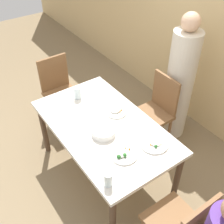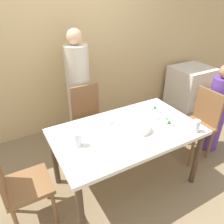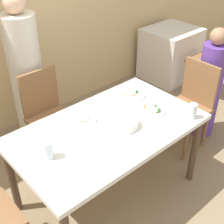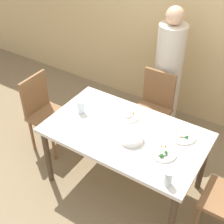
{
  "view_description": "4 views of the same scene",
  "coord_description": "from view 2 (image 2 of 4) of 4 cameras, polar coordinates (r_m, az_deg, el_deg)",
  "views": [
    {
      "loc": [
        1.68,
        -1.08,
        2.57
      ],
      "look_at": [
        0.09,
        0.03,
        0.94
      ],
      "focal_mm": 45.0,
      "sensor_mm": 36.0,
      "label": 1
    },
    {
      "loc": [
        -1.03,
        -1.53,
        1.99
      ],
      "look_at": [
        -0.15,
        0.05,
        0.96
      ],
      "focal_mm": 35.0,
      "sensor_mm": 36.0,
      "label": 2
    },
    {
      "loc": [
        -1.26,
        -1.46,
        2.17
      ],
      "look_at": [
        0.13,
        0.1,
        0.77
      ],
      "focal_mm": 50.0,
      "sensor_mm": 36.0,
      "label": 3
    },
    {
      "loc": [
        1.08,
        -1.91,
        2.64
      ],
      "look_at": [
        -0.11,
        -0.06,
        0.95
      ],
      "focal_mm": 50.0,
      "sensor_mm": 36.0,
      "label": 4
    }
  ],
  "objects": [
    {
      "name": "dining_table",
      "position": [
        2.27,
        3.86,
        -6.37
      ],
      "size": [
        1.49,
        0.88,
        0.73
      ],
      "color": "silver",
      "rests_on": "ground_plane"
    },
    {
      "name": "background_table",
      "position": [
        4.44,
        19.74,
        6.41
      ],
      "size": [
        0.7,
        0.64,
        0.73
      ],
      "color": "silver",
      "rests_on": "ground_plane"
    },
    {
      "name": "plate_rice_adult",
      "position": [
        2.39,
        13.44,
        -2.48
      ],
      "size": [
        0.24,
        0.24,
        0.05
      ],
      "color": "white",
      "rests_on": "dining_table"
    },
    {
      "name": "chair_empty_left",
      "position": [
        2.16,
        -23.2,
        -16.91
      ],
      "size": [
        0.4,
        0.4,
        0.91
      ],
      "rotation": [
        0.0,
        0.0,
        1.57
      ],
      "color": "brown",
      "rests_on": "ground_plane"
    },
    {
      "name": "plate_noodles",
      "position": [
        2.33,
        -0.53,
        -2.57
      ],
      "size": [
        0.22,
        0.22,
        0.05
      ],
      "color": "white",
      "rests_on": "dining_table"
    },
    {
      "name": "chair_background",
      "position": [
        4.03,
        26.81,
        4.68
      ],
      "size": [
        0.4,
        0.4,
        0.91
      ],
      "rotation": [
        0.0,
        0.0,
        3.14
      ],
      "color": "brown",
      "rests_on": "ground_plane"
    },
    {
      "name": "person_child",
      "position": [
        3.19,
        25.41,
        -0.11
      ],
      "size": [
        0.26,
        0.26,
        1.21
      ],
      "color": "#5B3893",
      "rests_on": "ground_plane"
    },
    {
      "name": "ground_plane",
      "position": [
        2.71,
        3.38,
        -17.62
      ],
      "size": [
        10.0,
        10.0,
        0.0
      ],
      "primitive_type": "plane",
      "color": "#847051"
    },
    {
      "name": "plate_rice_child",
      "position": [
        2.62,
        9.88,
        0.86
      ],
      "size": [
        0.26,
        0.26,
        0.05
      ],
      "color": "white",
      "rests_on": "dining_table"
    },
    {
      "name": "chair_adult_spot",
      "position": [
        2.9,
        -5.88,
        -1.38
      ],
      "size": [
        0.4,
        0.4,
        0.91
      ],
      "color": "brown",
      "rests_on": "ground_plane"
    },
    {
      "name": "spoon_steel",
      "position": [
        2.3,
        -8.6,
        -3.76
      ],
      "size": [
        0.18,
        0.05,
        0.01
      ],
      "color": "silver",
      "rests_on": "dining_table"
    },
    {
      "name": "fork_steel",
      "position": [
        1.87,
        -3.23,
        -12.51
      ],
      "size": [
        0.18,
        0.05,
        0.01
      ],
      "color": "silver",
      "rests_on": "dining_table"
    },
    {
      "name": "person_adult",
      "position": [
        3.07,
        -8.63,
        5.09
      ],
      "size": [
        0.32,
        0.32,
        1.57
      ],
      "color": "beige",
      "rests_on": "ground_plane"
    },
    {
      "name": "glass_water_tall",
      "position": [
        2.33,
        21.15,
        -3.41
      ],
      "size": [
        0.07,
        0.07,
        0.13
      ],
      "color": "silver",
      "rests_on": "dining_table"
    },
    {
      "name": "napkin_folded",
      "position": [
        2.14,
        -11.01,
        -6.78
      ],
      "size": [
        0.14,
        0.14,
        0.01
      ],
      "color": "white",
      "rests_on": "dining_table"
    },
    {
      "name": "wall_back",
      "position": [
        3.29,
        -11.04,
        17.98
      ],
      "size": [
        10.0,
        0.06,
        2.7
      ],
      "color": "tan",
      "rests_on": "ground_plane"
    },
    {
      "name": "bowl_curry",
      "position": [
        2.21,
        7.21,
        -4.18
      ],
      "size": [
        0.22,
        0.22,
        0.06
      ],
      "color": "white",
      "rests_on": "dining_table"
    },
    {
      "name": "chair_child_spot",
      "position": [
        2.99,
        21.7,
        -2.49
      ],
      "size": [
        0.4,
        0.4,
        0.91
      ],
      "rotation": [
        0.0,
        0.0,
        -1.57
      ],
      "color": "brown",
      "rests_on": "ground_plane"
    },
    {
      "name": "glass_water_short",
      "position": [
        2.01,
        -8.98,
        -7.11
      ],
      "size": [
        0.08,
        0.08,
        0.13
      ],
      "color": "silver",
      "rests_on": "dining_table"
    }
  ]
}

